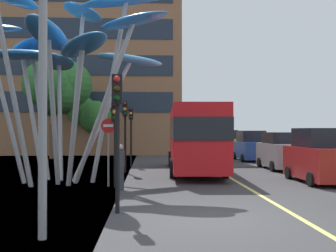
% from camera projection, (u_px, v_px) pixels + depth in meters
% --- Properties ---
extents(ground, '(120.00, 240.00, 0.10)m').
position_uv_depth(ground, '(187.00, 220.00, 10.59)').
color(ground, '#38383A').
extents(red_bus, '(3.08, 10.73, 3.74)m').
position_uv_depth(red_bus, '(194.00, 135.00, 22.30)').
color(red_bus, red).
rests_on(red_bus, ground).
extents(leaf_sculpture, '(9.61, 9.92, 8.52)m').
position_uv_depth(leaf_sculpture, '(60.00, 45.00, 17.92)').
color(leaf_sculpture, '#9EA0A5').
rests_on(leaf_sculpture, ground).
extents(traffic_light_kerb_near, '(0.28, 0.42, 3.83)m').
position_uv_depth(traffic_light_kerb_near, '(117.00, 113.00, 11.16)').
color(traffic_light_kerb_near, black).
rests_on(traffic_light_kerb_near, ground).
extents(traffic_light_kerb_far, '(0.28, 0.42, 3.42)m').
position_uv_depth(traffic_light_kerb_far, '(115.00, 126.00, 16.19)').
color(traffic_light_kerb_far, black).
rests_on(traffic_light_kerb_far, ground).
extents(traffic_light_island_mid, '(0.28, 0.42, 3.84)m').
position_uv_depth(traffic_light_island_mid, '(125.00, 121.00, 21.91)').
color(traffic_light_island_mid, black).
rests_on(traffic_light_island_mid, ground).
extents(traffic_light_opposite, '(0.28, 0.42, 3.78)m').
position_uv_depth(traffic_light_opposite, '(131.00, 123.00, 26.10)').
color(traffic_light_opposite, black).
rests_on(traffic_light_opposite, ground).
extents(car_parked_mid, '(2.04, 4.24, 2.39)m').
position_uv_depth(car_parked_mid, '(320.00, 157.00, 17.85)').
color(car_parked_mid, maroon).
rests_on(car_parked_mid, ground).
extents(car_parked_far, '(2.02, 4.27, 2.17)m').
position_uv_depth(car_parked_far, '(281.00, 152.00, 23.82)').
color(car_parked_far, gray).
rests_on(car_parked_far, ground).
extents(car_side_street, '(2.05, 4.28, 2.26)m').
position_uv_depth(car_side_street, '(251.00, 147.00, 30.60)').
color(car_side_street, navy).
rests_on(car_side_street, ground).
extents(car_far_side, '(1.95, 4.59, 2.31)m').
position_uv_depth(car_far_side, '(226.00, 143.00, 37.70)').
color(car_far_side, gold).
rests_on(car_far_side, ground).
extents(tree_pavement_near, '(5.42, 4.95, 7.98)m').
position_uv_depth(tree_pavement_near, '(56.00, 88.00, 32.66)').
color(tree_pavement_near, brown).
rests_on(tree_pavement_near, ground).
extents(tree_pavement_far, '(5.01, 4.44, 6.15)m').
position_uv_depth(tree_pavement_far, '(86.00, 112.00, 37.64)').
color(tree_pavement_far, brown).
rests_on(tree_pavement_far, ground).
extents(pedestrian, '(0.34, 0.34, 1.77)m').
position_uv_depth(pedestrian, '(120.00, 167.00, 15.59)').
color(pedestrian, '#2D3342').
rests_on(pedestrian, ground).
extents(no_entry_sign, '(0.60, 0.12, 2.78)m').
position_uv_depth(no_entry_sign, '(108.00, 141.00, 16.60)').
color(no_entry_sign, gray).
rests_on(no_entry_sign, ground).
extents(backdrop_building, '(27.67, 13.61, 16.72)m').
position_uv_depth(backdrop_building, '(47.00, 73.00, 43.28)').
color(backdrop_building, '#8E6042').
rests_on(backdrop_building, ground).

